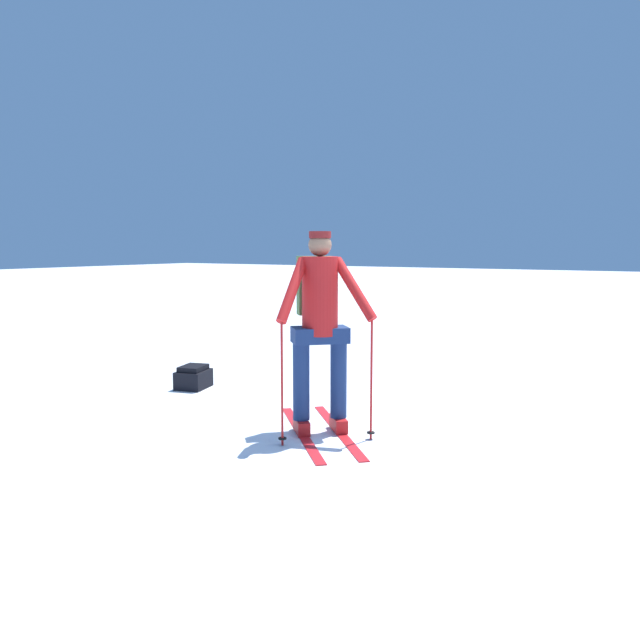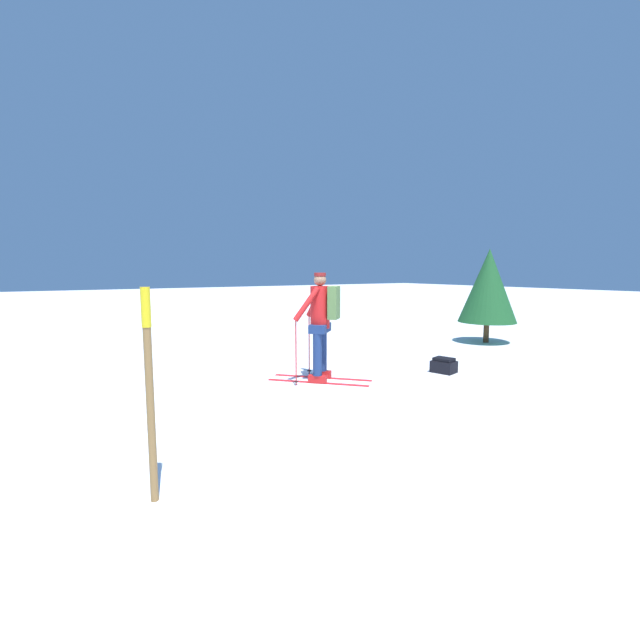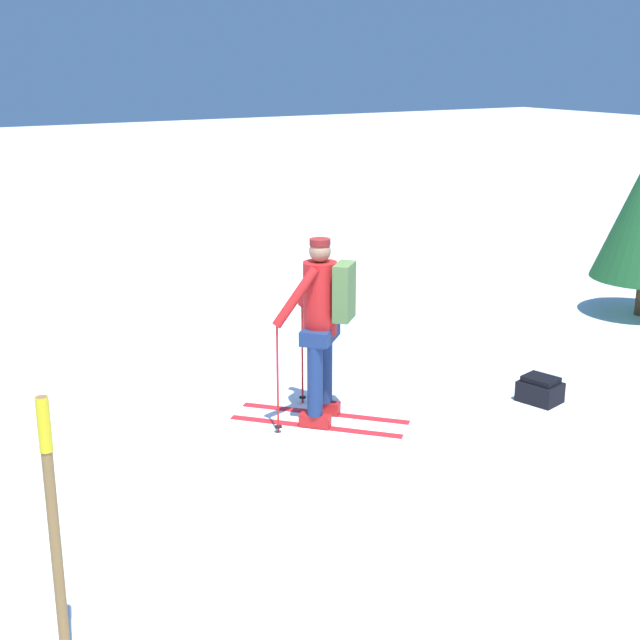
% 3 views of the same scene
% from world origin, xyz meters
% --- Properties ---
extents(ground_plane, '(80.00, 80.00, 0.00)m').
position_xyz_m(ground_plane, '(0.00, 0.00, 0.00)').
color(ground_plane, white).
extents(skier, '(1.50, 1.55, 1.82)m').
position_xyz_m(skier, '(0.43, 0.58, 1.04)').
color(skier, red).
rests_on(skier, ground_plane).
extents(dropped_backpack, '(0.42, 0.47, 0.27)m').
position_xyz_m(dropped_backpack, '(2.63, -0.14, 0.13)').
color(dropped_backpack, black).
rests_on(dropped_backpack, ground_plane).
extents(trail_marker, '(0.07, 0.07, 1.73)m').
position_xyz_m(trail_marker, '(-2.76, -1.88, 1.00)').
color(trail_marker, olive).
rests_on(trail_marker, ground_plane).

